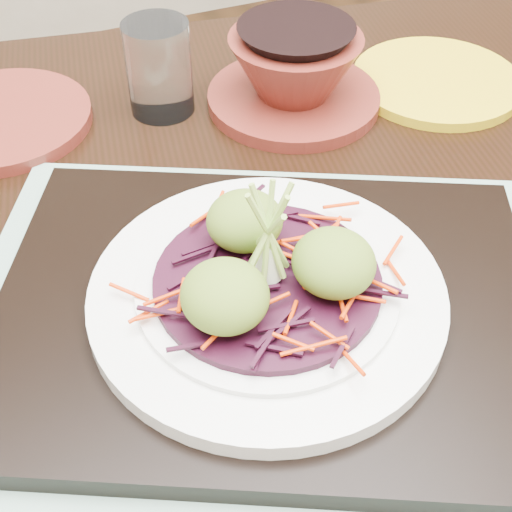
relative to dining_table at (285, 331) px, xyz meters
name	(u,v)px	position (x,y,z in m)	size (l,w,h in m)	color
dining_table	(285,331)	(0.00, 0.00, 0.00)	(1.35, 1.02, 0.77)	black
placemat	(267,319)	(-0.05, -0.06, 0.10)	(0.44, 0.34, 0.00)	#7EA393
serving_tray	(267,310)	(-0.05, -0.06, 0.11)	(0.38, 0.29, 0.02)	black
white_plate	(267,294)	(-0.05, -0.06, 0.13)	(0.25, 0.25, 0.02)	white
cabbage_bed	(267,281)	(-0.05, -0.06, 0.14)	(0.16, 0.16, 0.01)	black
carrot_julienne	(267,273)	(-0.05, -0.06, 0.15)	(0.19, 0.19, 0.01)	red
guacamole_scoops	(268,258)	(-0.05, -0.06, 0.17)	(0.14, 0.12, 0.04)	olive
scallion_garnish	(268,237)	(-0.05, -0.06, 0.18)	(0.06, 0.06, 0.09)	#99C24D
terracotta_side_plate	(1,120)	(-0.18, 0.27, 0.11)	(0.18, 0.18, 0.01)	#5B1D15
water_glass	(159,68)	(-0.03, 0.24, 0.15)	(0.06, 0.06, 0.09)	white
terracotta_bowl_set	(294,75)	(0.09, 0.19, 0.13)	(0.23, 0.23, 0.07)	#5B1D15
yellow_plate	(436,81)	(0.25, 0.17, 0.11)	(0.18, 0.18, 0.01)	gold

